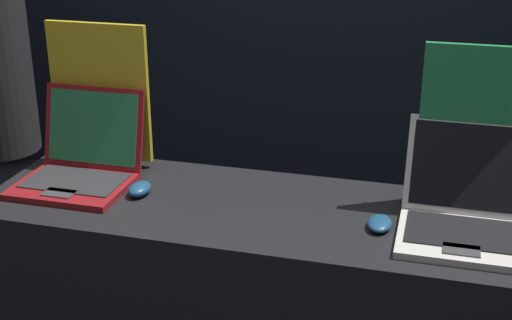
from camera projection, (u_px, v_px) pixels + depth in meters
name	position (u px, v px, depth m)	size (l,w,h in m)	color
laptop_front	(81.00, 163.00, 2.28)	(0.35, 0.34, 0.28)	maroon
mouse_front	(140.00, 189.00, 2.20)	(0.07, 0.10, 0.04)	navy
promo_stand_front	(100.00, 98.00, 2.37)	(0.35, 0.07, 0.48)	black
laptop_back	(463.00, 210.00, 1.96)	(0.34, 0.39, 0.27)	silver
mouse_back	(380.00, 223.00, 1.99)	(0.07, 0.11, 0.03)	navy
promo_stand_back	(470.00, 131.00, 2.05)	(0.29, 0.07, 0.49)	black
person_bystander	(2.00, 134.00, 3.00)	(0.31, 0.31, 1.65)	#282833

